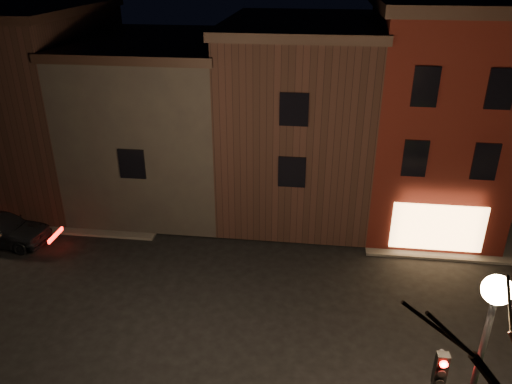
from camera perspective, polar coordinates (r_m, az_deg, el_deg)
ground at (r=19.20m, az=-1.92°, el=-14.25°), size 120.00×120.00×0.00m
sidewalk_far_left at (r=43.03m, az=-24.72°, el=6.59°), size 30.00×30.00×0.12m
corner_building at (r=25.60m, az=19.69°, el=8.40°), size 6.50×8.50×10.50m
row_building_a at (r=26.17m, az=4.92°, el=8.84°), size 7.30×10.30×9.40m
row_building_b at (r=27.56m, az=-10.50°, el=8.28°), size 7.80×10.30×8.40m
row_building_c at (r=30.35m, az=-23.98°, el=9.58°), size 7.30×10.30×9.90m
street_lamp_near at (r=11.70m, az=24.80°, el=-14.55°), size 0.60×0.60×6.48m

